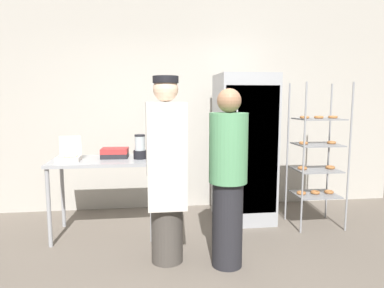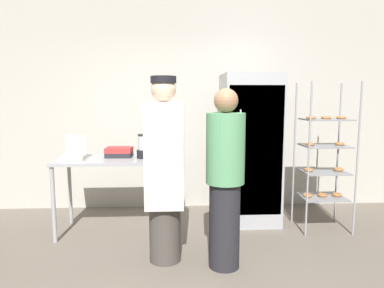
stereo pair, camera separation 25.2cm
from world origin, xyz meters
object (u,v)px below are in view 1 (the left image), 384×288
Objects in this scene: donut_box at (69,157)px; binder_stack at (115,153)px; blender_pitcher at (140,148)px; baking_rack at (317,157)px; person_baker at (167,168)px; refrigerator at (244,148)px; person_customer at (228,178)px.

donut_box reaches higher than binder_stack.
binder_stack is at bearing 160.67° from blender_pitcher.
baking_rack is at bearing -0.55° from blender_pitcher.
binder_stack is (-2.41, 0.12, 0.08)m from baking_rack.
blender_pitcher is 0.80m from person_baker.
refrigerator is 1.31m from person_customer.
person_baker reaches higher than baking_rack.
blender_pitcher is (-2.12, 0.02, 0.15)m from baking_rack.
baking_rack is 6.55× the size of donut_box.
refrigerator is 6.00× the size of binder_stack.
refrigerator is 1.60m from binder_stack.
person_baker is at bearing -158.57° from baking_rack.
baking_rack is 5.63× the size of binder_stack.
refrigerator reaches higher than blender_pitcher.
refrigerator is at bearing 7.16° from binder_stack.
person_baker reaches higher than person_customer.
person_baker reaches higher than donut_box.
refrigerator is at bearing 45.33° from person_baker.
donut_box is (-2.07, -0.35, -0.00)m from refrigerator.
person_baker is (0.26, -0.75, -0.08)m from blender_pitcher.
binder_stack is at bearing 16.91° from donut_box.
blender_pitcher is at bearing 3.25° from donut_box.
binder_stack is at bearing 177.09° from baking_rack.
refrigerator is 6.71× the size of blender_pitcher.
baking_rack reaches higher than binder_stack.
donut_box is (-2.89, -0.02, 0.07)m from baking_rack.
person_baker is (-1.86, -0.73, 0.06)m from baking_rack.
baking_rack is 6.30× the size of blender_pitcher.
baking_rack is 2.42m from binder_stack.
refrigerator reaches higher than binder_stack.
person_customer is (1.10, -1.01, -0.09)m from binder_stack.
refrigerator is 1.48m from person_baker.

